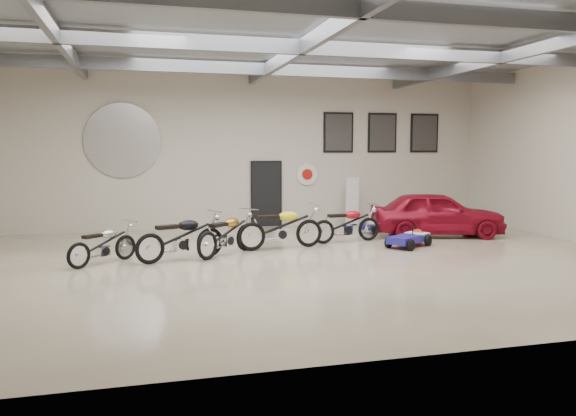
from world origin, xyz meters
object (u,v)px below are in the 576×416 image
object	(u,v)px
motorcycle_black	(181,236)
motorcycle_red	(347,223)
go_kart	(411,235)
vintage_car	(436,214)
motorcycle_silver	(103,244)
motorcycle_yellow	(281,226)
banner_stand	(352,200)
motorcycle_gold	(227,233)

from	to	relation	value
motorcycle_black	motorcycle_red	size ratio (longest dim) A/B	1.07
go_kart	vintage_car	distance (m)	2.14
motorcycle_silver	vintage_car	bearing A→B (deg)	-30.18
motorcycle_black	motorcycle_red	world-z (taller)	motorcycle_black
motorcycle_yellow	vintage_car	bearing A→B (deg)	3.84
motorcycle_black	motorcycle_red	bearing A→B (deg)	-4.68
motorcycle_silver	motorcycle_yellow	distance (m)	4.36
banner_stand	go_kart	distance (m)	4.35
banner_stand	motorcycle_red	bearing A→B (deg)	-116.05
banner_stand	motorcycle_yellow	distance (m)	5.12
motorcycle_silver	motorcycle_gold	distance (m)	2.85
motorcycle_yellow	motorcycle_red	world-z (taller)	motorcycle_yellow
motorcycle_black	go_kart	bearing A→B (deg)	-18.47
motorcycle_silver	motorcycle_black	world-z (taller)	motorcycle_black
motorcycle_red	go_kart	size ratio (longest dim) A/B	1.24
motorcycle_silver	motorcycle_red	size ratio (longest dim) A/B	0.89
motorcycle_silver	motorcycle_black	xyz separation A→B (m)	(1.70, 0.00, 0.10)
motorcycle_black	go_kart	world-z (taller)	motorcycle_black
motorcycle_black	vintage_car	xyz separation A→B (m)	(7.50, 1.80, 0.10)
motorcycle_red	motorcycle_yellow	bearing A→B (deg)	-172.61
motorcycle_black	go_kart	size ratio (longest dim) A/B	1.33
banner_stand	motorcycle_black	world-z (taller)	banner_stand
motorcycle_red	motorcycle_black	bearing A→B (deg)	-170.82
motorcycle_gold	motorcycle_red	bearing A→B (deg)	-25.97
motorcycle_gold	go_kart	size ratio (longest dim) A/B	1.28
motorcycle_gold	motorcycle_red	xyz separation A→B (m)	(3.44, 1.03, -0.02)
banner_stand	motorcycle_yellow	world-z (taller)	banner_stand
motorcycle_black	motorcycle_red	xyz separation A→B (m)	(4.56, 1.41, -0.04)
banner_stand	go_kart	bearing A→B (deg)	-92.63
motorcycle_black	motorcycle_yellow	size ratio (longest dim) A/B	0.96
motorcycle_red	vintage_car	distance (m)	2.97
motorcycle_silver	banner_stand	bearing A→B (deg)	-9.94
motorcycle_gold	motorcycle_black	bearing A→B (deg)	156.14
banner_stand	motorcycle_silver	world-z (taller)	banner_stand
motorcycle_gold	motorcycle_red	size ratio (longest dim) A/B	1.03
motorcycle_red	go_kart	xyz separation A→B (m)	(1.41, -1.05, -0.23)
motorcycle_gold	go_kart	xyz separation A→B (m)	(4.85, -0.02, -0.24)
motorcycle_silver	go_kart	bearing A→B (deg)	-38.58
motorcycle_yellow	go_kart	xyz separation A→B (m)	(3.40, -0.51, -0.29)
motorcycle_gold	vintage_car	bearing A→B (deg)	-30.11
motorcycle_red	go_kart	bearing A→B (deg)	-44.76
banner_stand	motorcycle_yellow	size ratio (longest dim) A/B	0.76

